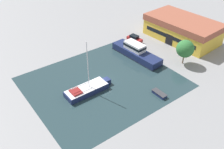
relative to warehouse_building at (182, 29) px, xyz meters
name	(u,v)px	position (x,y,z in m)	size (l,w,h in m)	color
ground_plane	(103,82)	(3.56, -28.87, -2.96)	(440.00, 440.00, 0.00)	gray
water_canal	(103,82)	(3.56, -28.87, -2.95)	(26.23, 30.47, 0.01)	#23383D
warehouse_building	(182,29)	(0.00, 0.00, 0.00)	(20.10, 12.14, 5.84)	gold
quay_tree_near_building	(185,49)	(8.68, -9.53, 0.93)	(4.09, 4.09, 5.94)	brown
parked_car	(134,39)	(-6.54, -11.36, -2.07)	(4.55, 2.37, 1.80)	maroon
sailboat_moored	(87,89)	(4.35, -33.35, -2.29)	(3.31, 10.01, 11.18)	#19234C
motor_cruiser	(136,52)	(-0.27, -16.40, -1.68)	(14.19, 4.52, 3.49)	#19234C
small_dinghy	(159,94)	(13.70, -22.49, -2.62)	(3.19, 1.30, 0.65)	#19234C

